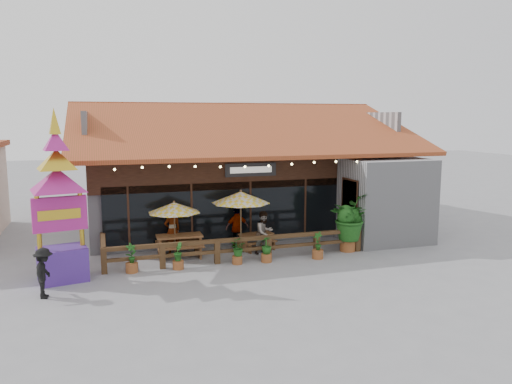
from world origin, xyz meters
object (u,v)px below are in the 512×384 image
object	(u,v)px
umbrella_left	(174,208)
tropical_plant	(348,218)
thai_sign_tower	(58,184)
umbrella_right	(241,198)
picnic_table_right	(256,238)
pedestrian	(44,273)
picnic_table_left	(179,242)

from	to	relation	value
umbrella_left	tropical_plant	bearing A→B (deg)	-11.27
thai_sign_tower	tropical_plant	size ratio (longest dim) A/B	2.59
umbrella_right	picnic_table_right	xyz separation A→B (m)	(0.67, 0.10, -1.75)
thai_sign_tower	pedestrian	size ratio (longest dim) A/B	3.98
umbrella_left	pedestrian	bearing A→B (deg)	-142.51
pedestrian	tropical_plant	bearing A→B (deg)	-73.11
umbrella_right	thai_sign_tower	size ratio (longest dim) A/B	0.51
tropical_plant	umbrella_left	bearing A→B (deg)	168.73
umbrella_right	picnic_table_right	world-z (taller)	umbrella_right
tropical_plant	pedestrian	bearing A→B (deg)	-169.72
picnic_table_left	tropical_plant	bearing A→B (deg)	-10.95
thai_sign_tower	picnic_table_left	bearing A→B (deg)	23.20
picnic_table_right	pedestrian	size ratio (longest dim) A/B	1.03
umbrella_right	picnic_table_left	bearing A→B (deg)	-179.77
picnic_table_left	picnic_table_right	distance (m)	3.16
umbrella_right	pedestrian	bearing A→B (deg)	-154.81
thai_sign_tower	picnic_table_right	bearing A→B (deg)	14.49
umbrella_right	tropical_plant	world-z (taller)	umbrella_right
umbrella_left	tropical_plant	size ratio (longest dim) A/B	1.13
umbrella_left	thai_sign_tower	world-z (taller)	thai_sign_tower
umbrella_left	picnic_table_left	xyz separation A→B (m)	(0.16, -0.07, -1.34)
umbrella_left	picnic_table_right	xyz separation A→B (m)	(3.32, 0.04, -1.47)
umbrella_left	picnic_table_left	size ratio (longest dim) A/B	1.48
picnic_table_right	umbrella_right	bearing A→B (deg)	-171.35
umbrella_left	thai_sign_tower	distance (m)	4.57
pedestrian	umbrella_right	bearing A→B (deg)	-58.20
umbrella_left	picnic_table_right	distance (m)	3.63
picnic_table_left	tropical_plant	distance (m)	6.77
tropical_plant	picnic_table_right	bearing A→B (deg)	158.03
umbrella_right	tropical_plant	bearing A→B (deg)	-17.37
pedestrian	umbrella_left	bearing A→B (deg)	-45.90
picnic_table_right	tropical_plant	size ratio (longest dim) A/B	0.67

